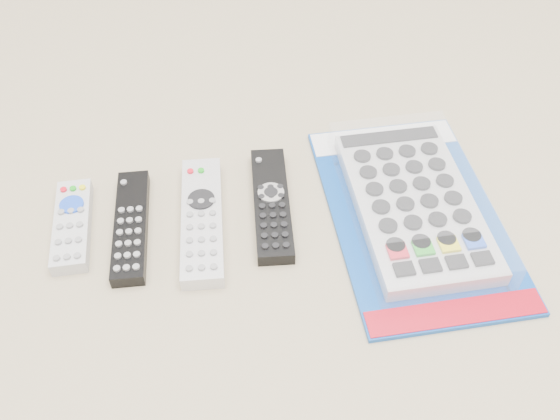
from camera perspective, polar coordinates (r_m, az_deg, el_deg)
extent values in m
plane|color=tan|center=(0.84, -2.53, -1.65)|extent=(5.00, 5.00, 0.00)
cube|color=#AFAFB1|center=(0.88, -18.45, -1.32)|extent=(0.06, 0.15, 0.02)
cylinder|color=blue|center=(0.89, -18.52, 0.49)|extent=(0.03, 0.03, 0.00)
cube|color=black|center=(0.85, -13.46, -1.38)|extent=(0.07, 0.19, 0.02)
cube|color=silver|center=(0.84, -7.13, -0.86)|extent=(0.09, 0.22, 0.02)
cylinder|color=black|center=(0.85, -7.22, 0.99)|extent=(0.04, 0.04, 0.00)
cube|color=black|center=(0.86, -0.78, 0.61)|extent=(0.08, 0.21, 0.02)
cylinder|color=silver|center=(0.86, -0.83, 1.60)|extent=(0.04, 0.04, 0.00)
cube|color=#0E439B|center=(0.87, 12.09, -0.38)|extent=(0.25, 0.38, 0.01)
cube|color=silver|center=(0.97, 9.39, 6.50)|extent=(0.22, 0.07, 0.00)
cube|color=#A90C1C|center=(0.78, 15.75, -9.01)|extent=(0.22, 0.05, 0.00)
cube|color=silver|center=(0.87, 12.13, 0.53)|extent=(0.18, 0.29, 0.02)
cube|color=white|center=(0.86, 12.23, 0.98)|extent=(0.20, 0.31, 0.04)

